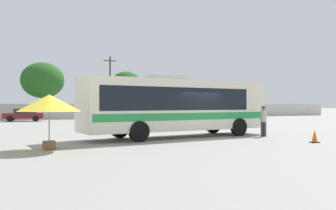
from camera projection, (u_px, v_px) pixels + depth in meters
ground_plane at (140, 127)px, 28.76m from camera, size 300.00×300.00×0.00m
perimeter_wall at (95, 111)px, 46.15m from camera, size 80.00×0.30×1.96m
coach_bus_cream_green at (176, 105)px, 19.69m from camera, size 11.41×3.99×3.44m
attendant_by_bus_door at (264, 119)px, 20.18m from camera, size 0.49×0.49×1.75m
vendor_umbrella_near_gate_yellow at (49, 104)px, 14.16m from camera, size 2.51×2.51×2.26m
parked_car_second_maroon at (24, 115)px, 38.76m from camera, size 4.34×2.26×1.41m
utility_pole_far at (110, 86)px, 49.05m from camera, size 1.80×0.24×8.68m
roadside_tree_midleft at (43, 80)px, 46.27m from camera, size 5.61×5.61×7.49m
roadside_tree_midright at (126, 85)px, 52.17m from camera, size 4.83×4.83×6.83m
traffic_cone_on_apron at (315, 136)px, 16.84m from camera, size 0.36×0.36×0.64m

